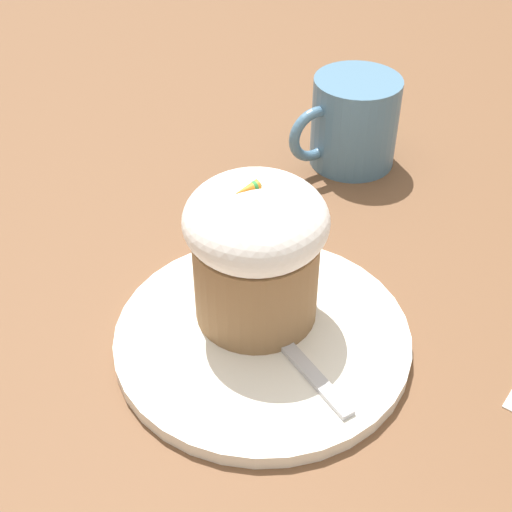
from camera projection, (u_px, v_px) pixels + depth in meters
The scene contains 5 objects.
ground_plane at pixel (262, 343), 0.51m from camera, with size 4.00×4.00×0.00m, color brown.
dessert_plate at pixel (262, 337), 0.51m from camera, with size 0.21×0.21×0.01m.
carrot_cake at pixel (256, 249), 0.48m from camera, with size 0.10×0.10×0.11m.
spoon at pixel (277, 334), 0.50m from camera, with size 0.04×0.12×0.01m.
coffee_cup at pixel (353, 122), 0.67m from camera, with size 0.11×0.08×0.09m.
Camera 1 is at (0.19, 0.30, 0.38)m, focal length 50.00 mm.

